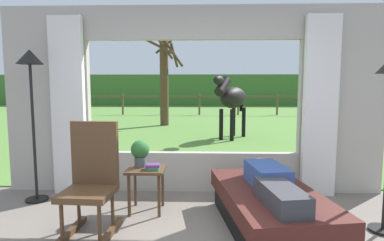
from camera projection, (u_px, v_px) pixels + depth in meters
name	position (u px, v px, depth m)	size (l,w,h in m)	color
back_wall_with_window	(193.00, 103.00, 4.36)	(5.20, 0.12, 2.55)	#ADA599
curtain_panel_left	(68.00, 107.00, 4.28)	(0.44, 0.10, 2.40)	silver
curtain_panel_right	(320.00, 107.00, 4.17)	(0.44, 0.10, 2.40)	silver
outdoor_pasture_lawn	(199.00, 117.00, 15.32)	(36.00, 21.68, 0.02)	#568438
distant_hill_ridge	(200.00, 90.00, 24.98)	(36.00, 2.00, 2.40)	#3D6B2D
recliner_sofa	(269.00, 209.00, 3.25)	(1.15, 1.82, 0.42)	black
reclining_person	(271.00, 181.00, 3.16)	(0.43, 1.44, 0.22)	#334C8C
rocking_chair	(92.00, 180.00, 3.15)	(0.50, 0.70, 1.12)	#4C331E
side_table	(146.00, 176.00, 3.71)	(0.44, 0.44, 0.52)	#4C331E
potted_plant	(140.00, 152.00, 3.74)	(0.22, 0.22, 0.32)	#4C5156
book_stack	(153.00, 167.00, 3.62)	(0.17, 0.14, 0.06)	#337247
floor_lamp_left	(31.00, 80.00, 3.93)	(0.32, 0.32, 1.93)	black
horse	(232.00, 98.00, 8.73)	(1.20, 1.74, 1.73)	black
pasture_tree	(164.00, 78.00, 11.72)	(1.52, 1.37, 3.66)	#4C3823
pasture_fence_line	(199.00, 101.00, 16.30)	(16.10, 0.10, 1.10)	brown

